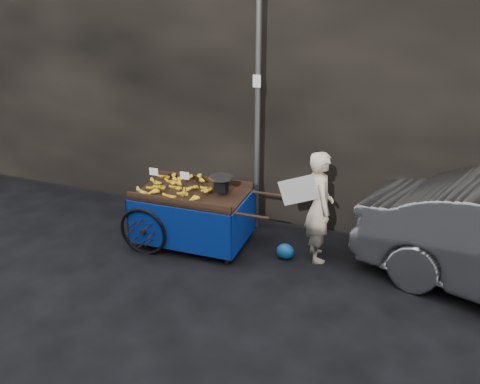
% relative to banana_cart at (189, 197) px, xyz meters
% --- Properties ---
extents(ground, '(80.00, 80.00, 0.00)m').
position_rel_banana_cart_xyz_m(ground, '(0.46, -0.41, -0.76)').
color(ground, black).
rests_on(ground, ground).
extents(building_wall, '(13.50, 2.00, 5.00)m').
position_rel_banana_cart_xyz_m(building_wall, '(0.86, 2.19, 1.74)').
color(building_wall, black).
rests_on(building_wall, ground).
extents(street_pole, '(0.12, 0.10, 4.00)m').
position_rel_banana_cart_xyz_m(street_pole, '(0.76, 0.89, 1.25)').
color(street_pole, slate).
rests_on(street_pole, ground).
extents(banana_cart, '(2.29, 1.17, 1.23)m').
position_rel_banana_cart_xyz_m(banana_cart, '(0.00, 0.00, 0.00)').
color(banana_cart, black).
rests_on(banana_cart, ground).
extents(vendor, '(0.86, 0.70, 1.63)m').
position_rel_banana_cart_xyz_m(vendor, '(1.93, 0.25, 0.06)').
color(vendor, beige).
rests_on(vendor, ground).
extents(plastic_bag, '(0.26, 0.21, 0.23)m').
position_rel_banana_cart_xyz_m(plastic_bag, '(1.52, 0.05, -0.64)').
color(plastic_bag, '#175CAD').
rests_on(plastic_bag, ground).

